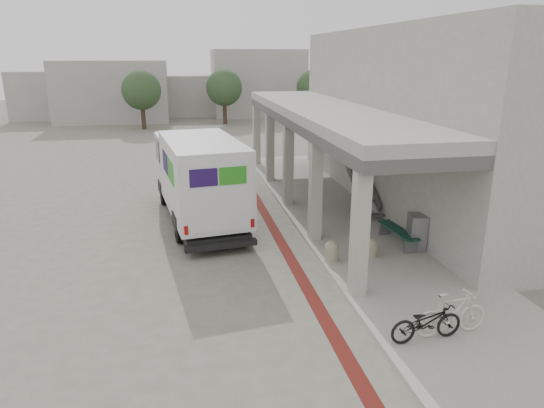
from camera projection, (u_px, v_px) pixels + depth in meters
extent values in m
plane|color=#625E54|center=(254.00, 252.00, 15.33)|extent=(120.00, 120.00, 0.00)
cube|color=#511510|center=(273.00, 228.00, 17.38)|extent=(0.35, 40.00, 0.01)
cube|color=gray|center=(374.00, 241.00, 16.03)|extent=(4.40, 28.00, 0.12)
cube|color=gray|center=(414.00, 118.00, 19.84)|extent=(4.30, 17.00, 7.00)
cube|color=#4D4A48|center=(326.00, 120.00, 19.17)|extent=(3.40, 16.90, 0.35)
cube|color=gray|center=(326.00, 111.00, 19.07)|extent=(3.40, 16.90, 0.35)
cube|color=gray|center=(113.00, 91.00, 44.99)|extent=(10.00, 6.00, 5.50)
cube|color=gray|center=(188.00, 95.00, 50.23)|extent=(8.00, 6.00, 4.00)
cube|color=gray|center=(258.00, 83.00, 49.24)|extent=(9.00, 6.00, 6.50)
cube|color=gray|center=(52.00, 95.00, 46.87)|extent=(7.00, 5.00, 4.50)
cylinder|color=#38281C|center=(143.00, 115.00, 40.35)|extent=(0.36, 0.36, 2.40)
sphere|color=#233720|center=(141.00, 90.00, 39.77)|extent=(3.20, 3.20, 3.20)
cylinder|color=#38281C|center=(225.00, 110.00, 43.49)|extent=(0.36, 0.36, 2.40)
sphere|color=#233720|center=(224.00, 88.00, 42.90)|extent=(3.20, 3.20, 3.20)
cylinder|color=#38281C|center=(314.00, 110.00, 43.99)|extent=(0.36, 0.36, 2.40)
sphere|color=#233720|center=(314.00, 87.00, 43.41)|extent=(3.20, 3.20, 3.20)
cube|color=black|center=(200.00, 211.00, 18.10)|extent=(2.96, 7.10, 0.29)
cube|color=silver|center=(203.00, 176.00, 16.85)|extent=(3.02, 5.38, 2.56)
cube|color=silver|center=(188.00, 161.00, 19.97)|extent=(2.59, 2.16, 2.26)
cube|color=silver|center=(185.00, 175.00, 21.15)|extent=(2.22, 0.87, 0.79)
cube|color=black|center=(184.00, 145.00, 20.52)|extent=(2.21, 0.76, 1.03)
cube|color=black|center=(221.00, 245.00, 14.91)|extent=(2.27, 0.54, 0.18)
cube|color=#220F48|center=(165.00, 162.00, 16.99)|extent=(0.20, 1.37, 0.74)
cube|color=#26881D|center=(171.00, 171.00, 15.65)|extent=(0.20, 1.37, 0.74)
cube|color=#220F48|center=(204.00, 178.00, 14.20)|extent=(0.83, 0.14, 0.54)
cube|color=#26881D|center=(233.00, 176.00, 14.47)|extent=(0.83, 0.14, 0.54)
cylinder|color=black|center=(164.00, 194.00, 20.09)|extent=(0.39, 0.91, 0.88)
cylinder|color=black|center=(213.00, 190.00, 20.72)|extent=(0.39, 0.91, 0.88)
cylinder|color=black|center=(180.00, 229.00, 15.99)|extent=(0.39, 0.91, 0.88)
cylinder|color=black|center=(240.00, 223.00, 16.62)|extent=(0.39, 0.91, 0.88)
cube|color=slate|center=(411.00, 246.00, 14.86)|extent=(0.43, 0.12, 0.42)
cube|color=slate|center=(385.00, 228.00, 16.41)|extent=(0.43, 0.12, 0.42)
cube|color=#133B2E|center=(394.00, 231.00, 15.53)|extent=(0.28, 2.01, 0.05)
cube|color=#133B2E|center=(398.00, 230.00, 15.57)|extent=(0.28, 2.01, 0.05)
cube|color=#133B2E|center=(402.00, 230.00, 15.61)|extent=(0.28, 2.01, 0.05)
cylinder|color=gray|center=(370.00, 250.00, 14.62)|extent=(0.40, 0.40, 0.40)
sphere|color=gray|center=(371.00, 244.00, 14.56)|extent=(0.40, 0.40, 0.40)
cylinder|color=gray|center=(332.00, 254.00, 14.30)|extent=(0.42, 0.42, 0.42)
sphere|color=gray|center=(332.00, 247.00, 14.24)|extent=(0.42, 0.42, 0.42)
cube|color=slate|center=(417.00, 232.00, 15.13)|extent=(0.63, 0.75, 1.11)
imported|color=black|center=(426.00, 322.00, 10.24)|extent=(1.69, 0.71, 0.87)
imported|color=beige|center=(452.00, 313.00, 10.42)|extent=(1.72, 0.58, 1.02)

